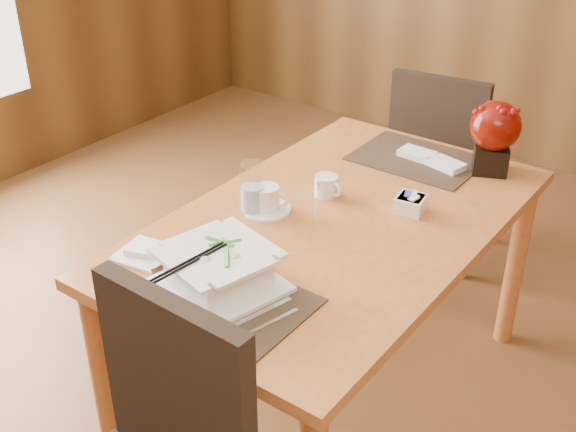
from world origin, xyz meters
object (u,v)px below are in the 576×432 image
Objects in this scene: creamer_jug at (326,186)px; berry_decor at (495,133)px; dining_table at (335,244)px; bread_plate at (145,254)px; far_chair at (441,158)px; water_glass at (252,188)px; soup_setting at (219,270)px; coffee_cup at (267,201)px; sugar_caddy at (411,204)px.

berry_decor reaches higher than creamer_jug.
dining_table is 9.83× the size of bread_plate.
water_glass is at bearing 77.04° from far_chair.
far_chair is (-0.38, 0.45, -0.37)m from berry_decor.
water_glass reaches higher than bread_plate.
dining_table is at bearing 28.45° from water_glass.
soup_setting is 2.33× the size of coffee_cup.
coffee_cup is 1.57× the size of creamer_jug.
soup_setting is 0.43m from water_glass.
creamer_jug is at bearing 70.90° from bread_plate.
coffee_cup is at bearing 78.44° from far_chair.
water_glass reaches higher than creamer_jug.
soup_setting is 0.73m from sugar_caddy.
berry_decor is (0.37, 0.51, 0.11)m from creamer_jug.
coffee_cup reaches higher than sugar_caddy.
dining_table is 5.69× the size of berry_decor.
soup_setting is 2.38× the size of bread_plate.
bread_plate is (-0.50, -0.70, -0.02)m from sugar_caddy.
water_glass is 0.41m from bread_plate.
coffee_cup is at bearing 48.87° from water_glass.
far_chair is at bearing 107.05° from soup_setting.
water_glass is (-0.03, -0.04, 0.05)m from coffee_cup.
creamer_jug is at bearing 136.15° from dining_table.
soup_setting is at bearing -68.85° from coffee_cup.
berry_decor reaches higher than bread_plate.
berry_decor is 0.28× the size of far_chair.
sugar_caddy is 0.34× the size of berry_decor.
water_glass is 1.96× the size of sugar_caddy.
coffee_cup is 1.74× the size of sugar_caddy.
bread_plate reaches higher than dining_table.
soup_setting is 4.04× the size of sugar_caddy.
creamer_jug is 0.64m from berry_decor.
berry_decor is (0.09, 0.44, 0.12)m from sugar_caddy.
sugar_caddy is at bearing 25.83° from creamer_jug.
creamer_jug is 0.65× the size of bread_plate.
soup_setting is at bearing -107.01° from sugar_caddy.
bread_plate is at bearing -97.19° from creamer_jug.
berry_decor reaches higher than coffee_cup.
far_chair is (0.21, 1.58, -0.23)m from bread_plate.
dining_table is 9.60× the size of coffee_cup.
water_glass is 1.24m from far_chair.
far_chair is (-0.01, 0.96, -0.26)m from creamer_jug.
water_glass is at bearing 76.56° from bread_plate.
sugar_caddy is at bearing 47.15° from dining_table.
water_glass is 0.90m from berry_decor.
dining_table is 8.49× the size of water_glass.
dining_table is at bearing 89.22° from far_chair.
sugar_caddy is (0.38, 0.27, -0.01)m from coffee_cup.
far_chair reaches higher than bread_plate.
coffee_cup is 0.44m from bread_plate.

